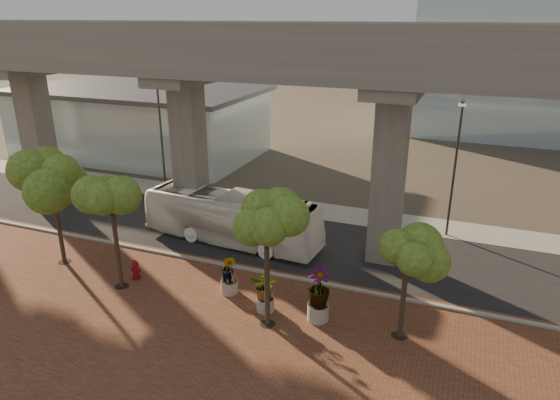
% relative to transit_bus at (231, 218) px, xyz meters
% --- Properties ---
extents(ground, '(160.00, 160.00, 0.00)m').
position_rel_transit_bus_xyz_m(ground, '(2.76, -0.92, -1.53)').
color(ground, '#3D352C').
rests_on(ground, ground).
extents(brick_plaza, '(70.00, 13.00, 0.06)m').
position_rel_transit_bus_xyz_m(brick_plaza, '(2.76, -8.92, -1.50)').
color(brick_plaza, brown).
rests_on(brick_plaza, ground).
extents(asphalt_road, '(90.00, 8.00, 0.04)m').
position_rel_transit_bus_xyz_m(asphalt_road, '(2.76, 1.08, -1.51)').
color(asphalt_road, black).
rests_on(asphalt_road, ground).
extents(curb_strip, '(70.00, 0.25, 0.16)m').
position_rel_transit_bus_xyz_m(curb_strip, '(2.76, -2.92, -1.45)').
color(curb_strip, gray).
rests_on(curb_strip, ground).
extents(far_sidewalk, '(90.00, 3.00, 0.06)m').
position_rel_transit_bus_xyz_m(far_sidewalk, '(2.76, 6.58, -1.50)').
color(far_sidewalk, gray).
rests_on(far_sidewalk, ground).
extents(transit_viaduct, '(72.00, 5.60, 12.40)m').
position_rel_transit_bus_xyz_m(transit_viaduct, '(2.76, 1.08, 5.76)').
color(transit_viaduct, gray).
rests_on(transit_viaduct, ground).
extents(station_pavilion, '(23.00, 13.00, 6.30)m').
position_rel_transit_bus_xyz_m(station_pavilion, '(-17.24, 15.08, 1.69)').
color(station_pavilion, silver).
rests_on(station_pavilion, ground).
extents(transit_bus, '(11.14, 3.54, 3.05)m').
position_rel_transit_bus_xyz_m(transit_bus, '(0.00, 0.00, 0.00)').
color(transit_bus, white).
rests_on(transit_bus, ground).
extents(fire_hydrant, '(0.51, 0.46, 1.03)m').
position_rel_transit_bus_xyz_m(fire_hydrant, '(-2.56, -5.82, -0.97)').
color(fire_hydrant, maroon).
rests_on(fire_hydrant, ground).
extents(planter_front, '(1.80, 1.80, 1.98)m').
position_rel_transit_bus_xyz_m(planter_front, '(4.75, -6.13, -0.26)').
color(planter_front, '#B0AA9E').
rests_on(planter_front, ground).
extents(planter_right, '(2.35, 2.35, 2.51)m').
position_rel_transit_bus_xyz_m(planter_right, '(7.21, -5.95, 0.05)').
color(planter_right, '#9E998E').
rests_on(planter_right, ground).
extents(planter_left, '(1.84, 1.84, 2.03)m').
position_rel_transit_bus_xyz_m(planter_left, '(2.53, -5.34, -0.24)').
color(planter_left, gray).
rests_on(planter_left, ground).
extents(street_tree_far_west, '(3.91, 3.91, 6.48)m').
position_rel_transit_bus_xyz_m(street_tree_far_west, '(-7.32, -5.77, 3.21)').
color(street_tree_far_west, '#423526').
rests_on(street_tree_far_west, ground).
extents(street_tree_near_west, '(2.99, 2.99, 6.12)m').
position_rel_transit_bus_xyz_m(street_tree_near_west, '(-2.74, -6.77, 3.26)').
color(street_tree_near_west, '#423526').
rests_on(street_tree_near_west, ground).
extents(street_tree_near_east, '(3.59, 3.59, 6.41)m').
position_rel_transit_bus_xyz_m(street_tree_near_east, '(5.26, -7.09, 3.28)').
color(street_tree_near_east, '#423526').
rests_on(street_tree_near_east, ground).
extents(street_tree_far_east, '(3.02, 3.02, 5.34)m').
position_rel_transit_bus_xyz_m(street_tree_far_east, '(10.77, -5.85, 2.48)').
color(street_tree_far_east, '#423526').
rests_on(street_tree_far_east, ground).
extents(streetlamp_west, '(0.43, 1.26, 8.67)m').
position_rel_transit_bus_xyz_m(streetlamp_west, '(-8.01, 5.04, 3.53)').
color(streetlamp_west, '#323237').
rests_on(streetlamp_west, ground).
extents(streetlamp_east, '(0.41, 1.20, 8.30)m').
position_rel_transit_bus_xyz_m(streetlamp_east, '(11.85, 5.52, 3.32)').
color(streetlamp_east, '#2B2B2F').
rests_on(streetlamp_east, ground).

